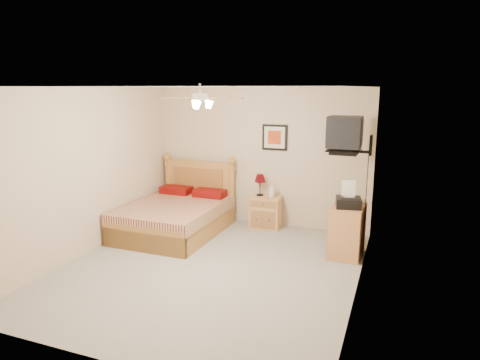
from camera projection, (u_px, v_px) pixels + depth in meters
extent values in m
plane|color=gray|center=(210.00, 268.00, 6.02)|extent=(4.50, 4.50, 0.00)
cube|color=white|center=(207.00, 87.00, 5.49)|extent=(4.00, 4.50, 0.04)
cube|color=beige|center=(260.00, 157.00, 7.81)|extent=(4.00, 0.04, 2.50)
cube|color=beige|center=(98.00, 234.00, 3.70)|extent=(4.00, 0.04, 2.50)
cube|color=beige|center=(88.00, 171.00, 6.45)|extent=(0.04, 4.50, 2.50)
cube|color=beige|center=(362.00, 195.00, 5.06)|extent=(0.04, 4.50, 2.50)
cube|color=tan|center=(266.00, 212.00, 7.72)|extent=(0.55, 0.42, 0.57)
imported|color=silver|center=(272.00, 190.00, 7.60)|extent=(0.12, 0.12, 0.26)
cube|color=black|center=(275.00, 137.00, 7.62)|extent=(0.46, 0.04, 0.46)
cube|color=#C37745|center=(347.00, 231.00, 6.41)|extent=(0.49, 0.68, 0.77)
imported|color=beige|center=(351.00, 201.00, 6.54)|extent=(0.24, 0.29, 0.02)
imported|color=gray|center=(351.00, 200.00, 6.52)|extent=(0.23, 0.29, 0.02)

